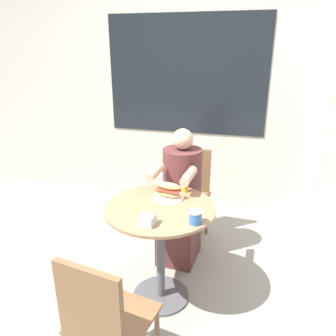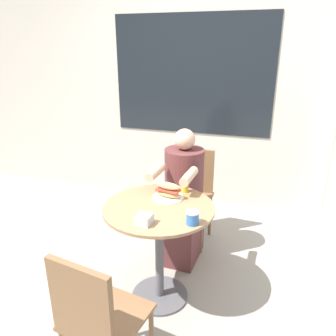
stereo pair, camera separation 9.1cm
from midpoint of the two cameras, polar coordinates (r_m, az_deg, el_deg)
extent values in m
plane|color=gray|center=(2.64, -2.30, -21.40)|extent=(8.00, 8.00, 0.00)
cube|color=beige|center=(3.69, 5.64, 14.72)|extent=(8.00, 0.08, 2.80)
cube|color=black|center=(3.68, 2.41, 15.77)|extent=(1.74, 0.01, 1.25)
cylinder|color=#997551|center=(2.21, -2.57, -6.92)|extent=(0.75, 0.75, 0.02)
cylinder|color=#515156|center=(2.40, -2.43, -14.72)|extent=(0.06, 0.06, 0.71)
cylinder|color=#515156|center=(2.63, -2.30, -21.26)|extent=(0.41, 0.41, 0.02)
cube|color=brown|center=(3.04, 2.45, -5.27)|extent=(0.40, 0.40, 0.02)
cube|color=brown|center=(3.11, 3.38, -0.29)|extent=(0.35, 0.05, 0.42)
cylinder|color=brown|center=(2.98, 4.61, -10.90)|extent=(0.03, 0.03, 0.43)
cylinder|color=brown|center=(3.06, -1.50, -9.94)|extent=(0.03, 0.03, 0.43)
cylinder|color=brown|center=(3.26, 6.01, -8.01)|extent=(0.03, 0.03, 0.43)
cylinder|color=brown|center=(3.33, 0.42, -7.22)|extent=(0.03, 0.03, 0.43)
cube|color=brown|center=(2.91, 1.09, -11.41)|extent=(0.33, 0.42, 0.45)
cylinder|color=brown|center=(2.74, 1.53, -2.02)|extent=(0.33, 0.33, 0.53)
sphere|color=#D6A889|center=(2.62, 1.60, 5.04)|extent=(0.17, 0.17, 0.17)
cylinder|color=#D6A889|center=(2.38, 2.54, -1.42)|extent=(0.08, 0.26, 0.07)
cylinder|color=#D6A889|center=(2.46, -3.31, -0.72)|extent=(0.08, 0.26, 0.07)
cube|color=brown|center=(1.88, -10.92, -24.33)|extent=(0.44, 0.44, 0.02)
cube|color=brown|center=(1.64, -15.24, -22.43)|extent=(0.35, 0.09, 0.42)
cylinder|color=brown|center=(2.21, -11.66, -24.39)|extent=(0.03, 0.03, 0.43)
cylinder|color=white|center=(2.32, -1.04, -5.14)|extent=(0.22, 0.22, 0.01)
ellipsoid|color=tan|center=(2.31, -1.05, -4.51)|extent=(0.19, 0.10, 0.05)
cube|color=#B74233|center=(2.30, -1.05, -3.83)|extent=(0.18, 0.10, 0.01)
ellipsoid|color=tan|center=(2.29, -1.06, -3.15)|extent=(0.19, 0.10, 0.05)
cylinder|color=#336BB7|center=(1.99, 3.47, -8.68)|extent=(0.08, 0.08, 0.07)
cylinder|color=white|center=(1.97, 3.50, -7.62)|extent=(0.08, 0.08, 0.01)
cube|color=silver|center=(1.99, -4.98, -9.00)|extent=(0.10, 0.10, 0.06)
cylinder|color=gold|center=(2.40, 1.91, -2.85)|extent=(0.05, 0.05, 0.12)
cone|color=white|center=(2.37, 1.93, -1.17)|extent=(0.04, 0.04, 0.03)
camera|label=1|loc=(0.05, -91.13, -0.42)|focal=35.00mm
camera|label=2|loc=(0.05, 88.87, 0.42)|focal=35.00mm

